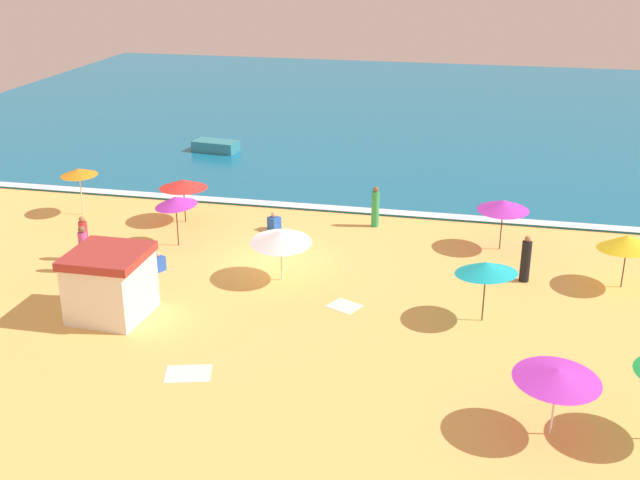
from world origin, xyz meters
TOP-DOWN VIEW (x-y plane):
  - ground_plane at (0.00, 0.00)m, footprint 60.00×60.00m
  - ocean_water at (0.00, 28.00)m, footprint 60.00×44.00m
  - wave_breaker_foam at (0.00, 6.30)m, footprint 57.00×0.70m
  - lifeguard_cabana at (-4.02, -5.78)m, footprint 2.47×2.55m
  - beach_umbrella_1 at (0.77, -1.79)m, footprint 2.88×2.90m
  - beach_umbrella_2 at (-9.91, 3.27)m, footprint 2.13×2.14m
  - beach_umbrella_3 at (-5.02, 3.37)m, footprint 2.31×2.31m
  - beach_umbrella_4 at (12.96, 0.26)m, footprint 3.01×3.00m
  - beach_umbrella_5 at (8.11, -3.50)m, footprint 2.87×2.87m
  - beach_umbrella_6 at (10.00, -9.62)m, footprint 3.03×3.03m
  - beach_umbrella_7 at (8.62, 3.06)m, footprint 2.38×2.39m
  - beach_umbrella_8 at (-4.26, 0.65)m, footprint 2.42×2.41m
  - beachgoer_0 at (-6.65, -2.66)m, footprint 0.40×0.40m
  - beachgoer_1 at (9.52, 0.04)m, footprint 0.50×0.50m
  - beachgoer_2 at (-0.89, 3.20)m, footprint 0.61×0.61m
  - beachgoer_4 at (-4.03, -1.94)m, footprint 0.58×0.58m
  - beachgoer_6 at (-7.21, -1.59)m, footprint 0.46×0.46m
  - beachgoer_7 at (3.28, 4.59)m, footprint 0.42×0.42m
  - beach_towel_0 at (3.45, -3.45)m, footprint 1.32×1.24m
  - beach_towel_1 at (-0.17, -8.81)m, footprint 1.55×1.30m
  - small_boat_0 at (-7.57, 14.67)m, footprint 2.67×1.56m

SIDE VIEW (x-z plane):
  - ground_plane at x=0.00m, z-range 0.00..0.00m
  - beach_towel_0 at x=3.45m, z-range 0.00..0.01m
  - beach_towel_1 at x=-0.17m, z-range 0.00..0.01m
  - ocean_water at x=0.00m, z-range 0.00..0.10m
  - wave_breaker_foam at x=0.00m, z-range 0.10..0.11m
  - beachgoer_4 at x=-4.03m, z-range -0.07..0.69m
  - beachgoer_2 at x=-0.89m, z-range -0.07..0.75m
  - small_boat_0 at x=-7.57m, z-range 0.10..0.72m
  - beachgoer_1 at x=9.52m, z-range -0.06..1.72m
  - beachgoer_6 at x=-7.21m, z-range -0.05..1.76m
  - beachgoer_7 at x=3.28m, z-range -0.05..1.76m
  - beachgoer_0 at x=-6.65m, z-range -0.04..1.80m
  - lifeguard_cabana at x=-4.02m, z-range 0.02..2.32m
  - beach_umbrella_1 at x=0.77m, z-range 0.70..2.73m
  - beach_umbrella_3 at x=-5.02m, z-range 0.77..2.72m
  - beach_umbrella_4 at x=12.96m, z-range 0.71..2.80m
  - beach_umbrella_6 at x=10.00m, z-range 0.78..2.75m
  - beach_umbrella_7 at x=8.62m, z-range 0.81..2.93m
  - beach_umbrella_5 at x=8.11m, z-range 0.81..2.99m
  - beach_umbrella_8 at x=-4.26m, z-range 0.81..2.99m
  - beach_umbrella_2 at x=-9.91m, z-range 0.91..3.09m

